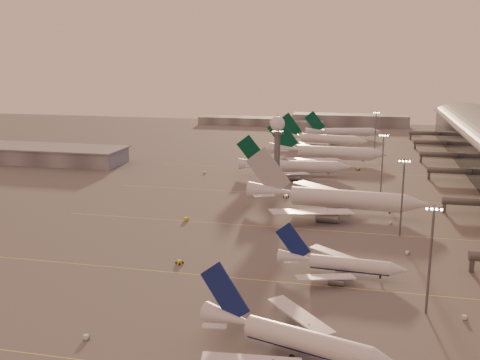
# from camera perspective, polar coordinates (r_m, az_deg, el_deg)

# --- Properties ---
(ground) EXTENTS (700.00, 700.00, 0.00)m
(ground) POSITION_cam_1_polar(r_m,az_deg,el_deg) (141.14, -6.22, -10.98)
(ground) COLOR #595757
(ground) RESTS_ON ground
(taxiway_markings) EXTENTS (180.00, 185.25, 0.02)m
(taxiway_markings) POSITION_cam_1_polar(r_m,az_deg,el_deg) (187.13, 8.22, -4.98)
(taxiway_markings) COLOR #E9DD52
(taxiway_markings) RESTS_ON ground
(hangar) EXTENTS (82.00, 27.00, 8.50)m
(hangar) POSITION_cam_1_polar(r_m,az_deg,el_deg) (312.87, -18.86, 2.48)
(hangar) COLOR slate
(hangar) RESTS_ON ground
(radar_tower) EXTENTS (6.40, 6.40, 31.10)m
(radar_tower) POSITION_cam_1_polar(r_m,az_deg,el_deg) (247.41, 3.82, 4.47)
(radar_tower) COLOR #585A60
(radar_tower) RESTS_ON ground
(mast_a) EXTENTS (3.60, 0.56, 25.00)m
(mast_a) POSITION_cam_1_polar(r_m,az_deg,el_deg) (130.08, 18.78, -7.22)
(mast_a) COLOR #585A60
(mast_a) RESTS_ON ground
(mast_b) EXTENTS (3.60, 0.56, 25.00)m
(mast_b) POSITION_cam_1_polar(r_m,az_deg,el_deg) (182.39, 16.18, -1.35)
(mast_b) COLOR #585A60
(mast_b) RESTS_ON ground
(mast_c) EXTENTS (3.60, 0.56, 25.00)m
(mast_c) POSITION_cam_1_polar(r_m,az_deg,el_deg) (235.89, 14.27, 1.91)
(mast_c) COLOR #585A60
(mast_c) RESTS_ON ground
(mast_d) EXTENTS (3.60, 0.56, 25.00)m
(mast_d) POSITION_cam_1_polar(r_m,az_deg,el_deg) (324.73, 13.60, 4.85)
(mast_d) COLOR #585A60
(mast_d) RESTS_ON ground
(distant_horizon) EXTENTS (165.00, 37.50, 9.00)m
(distant_horizon) POSITION_cam_1_polar(r_m,az_deg,el_deg) (451.90, 7.61, 5.99)
(distant_horizon) COLOR slate
(distant_horizon) RESTS_ON ground
(narrowbody_near) EXTENTS (39.89, 31.34, 16.07)m
(narrowbody_near) POSITION_cam_1_polar(r_m,az_deg,el_deg) (111.37, 5.43, -15.98)
(narrowbody_near) COLOR silver
(narrowbody_near) RESTS_ON ground
(narrowbody_mid) EXTENTS (34.10, 27.16, 13.32)m
(narrowbody_mid) POSITION_cam_1_polar(r_m,az_deg,el_deg) (149.61, 10.17, -8.59)
(narrowbody_mid) COLOR silver
(narrowbody_mid) RESTS_ON ground
(widebody_white) EXTENTS (65.48, 52.30, 23.02)m
(widebody_white) POSITION_cam_1_polar(r_m,az_deg,el_deg) (205.57, 9.61, -2.24)
(widebody_white) COLOR silver
(widebody_white) RESTS_ON ground
(greentail_a) EXTENTS (53.23, 42.73, 19.39)m
(greentail_a) POSITION_cam_1_polar(r_m,az_deg,el_deg) (264.80, 5.56, 1.14)
(greentail_a) COLOR silver
(greentail_a) RESTS_ON ground
(greentail_b) EXTENTS (63.07, 50.93, 22.91)m
(greentail_b) POSITION_cam_1_polar(r_m,az_deg,el_deg) (299.35, 8.85, 2.52)
(greentail_b) COLOR silver
(greentail_b) RESTS_ON ground
(greentail_c) EXTENTS (55.45, 44.37, 20.34)m
(greentail_c) POSITION_cam_1_polar(r_m,az_deg,el_deg) (349.19, 8.41, 3.93)
(greentail_c) COLOR silver
(greentail_c) RESTS_ON ground
(greentail_d) EXTENTS (50.76, 40.36, 19.06)m
(greentail_d) POSITION_cam_1_polar(r_m,az_deg,el_deg) (384.92, 10.47, 4.64)
(greentail_d) COLOR silver
(greentail_d) RESTS_ON ground
(gsv_truck_a) EXTENTS (5.46, 3.01, 2.09)m
(gsv_truck_a) POSITION_cam_1_polar(r_m,az_deg,el_deg) (121.61, -15.18, -14.94)
(gsv_truck_a) COLOR silver
(gsv_truck_a) RESTS_ON ground
(gsv_catering_a) EXTENTS (4.90, 2.87, 3.77)m
(gsv_catering_a) POSITION_cam_1_polar(r_m,az_deg,el_deg) (134.31, 21.96, -12.30)
(gsv_catering_a) COLOR silver
(gsv_catering_a) RESTS_ON ground
(gsv_tug_mid) EXTENTS (4.21, 3.64, 1.03)m
(gsv_tug_mid) POSITION_cam_1_polar(r_m,az_deg,el_deg) (156.54, -6.17, -8.32)
(gsv_tug_mid) COLOR yellow
(gsv_tug_mid) RESTS_ON ground
(gsv_truck_b) EXTENTS (5.07, 3.28, 1.93)m
(gsv_truck_b) POSITION_cam_1_polar(r_m,az_deg,el_deg) (169.39, 16.76, -6.98)
(gsv_truck_b) COLOR silver
(gsv_truck_b) RESTS_ON ground
(gsv_truck_c) EXTENTS (5.26, 6.46, 2.52)m
(gsv_truck_c) POSITION_cam_1_polar(r_m,az_deg,el_deg) (195.01, -5.40, -3.77)
(gsv_truck_c) COLOR yellow
(gsv_truck_c) RESTS_ON ground
(gsv_catering_b) EXTENTS (4.54, 2.55, 3.53)m
(gsv_catering_b) POSITION_cam_1_polar(r_m,az_deg,el_deg) (196.52, 15.07, -3.89)
(gsv_catering_b) COLOR silver
(gsv_catering_b) RESTS_ON ground
(gsv_tug_far) EXTENTS (3.88, 4.64, 1.14)m
(gsv_tug_far) POSITION_cam_1_polar(r_m,az_deg,el_deg) (224.81, 4.69, -1.70)
(gsv_tug_far) COLOR silver
(gsv_tug_far) RESTS_ON ground
(gsv_truck_d) EXTENTS (3.07, 5.67, 2.17)m
(gsv_truck_d) POSITION_cam_1_polar(r_m,az_deg,el_deg) (270.72, -3.59, 0.93)
(gsv_truck_d) COLOR silver
(gsv_truck_d) RESTS_ON ground
(gsv_tug_hangar) EXTENTS (4.05, 3.03, 1.03)m
(gsv_tug_hangar) POSITION_cam_1_polar(r_m,az_deg,el_deg) (282.77, 11.89, 1.07)
(gsv_tug_hangar) COLOR yellow
(gsv_tug_hangar) RESTS_ON ground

